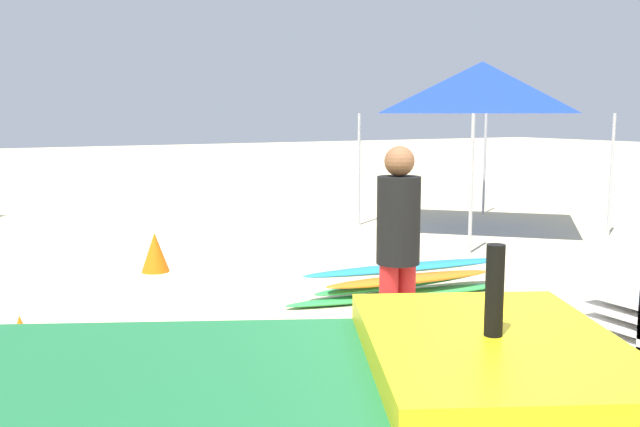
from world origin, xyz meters
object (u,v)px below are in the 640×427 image
object	(u,v)px
surfboard_pile	(405,281)
traffic_cone_near	(155,252)
lifeguard_near_right	(398,243)
traffic_cone_far	(22,352)
cooler_box	(364,391)
popup_canopy	(482,88)

from	to	relation	value
surfboard_pile	traffic_cone_near	world-z (taller)	traffic_cone_near
surfboard_pile	lifeguard_near_right	size ratio (longest dim) A/B	1.59
surfboard_pile	traffic_cone_far	world-z (taller)	traffic_cone_far
traffic_cone_far	traffic_cone_near	bearing A→B (deg)	59.36
traffic_cone_near	cooler_box	world-z (taller)	traffic_cone_near
lifeguard_near_right	popup_canopy	bearing A→B (deg)	42.95
lifeguard_near_right	traffic_cone_far	xyz separation A→B (m)	(-2.50, 1.00, -0.71)
popup_canopy	traffic_cone_far	distance (m)	8.49
lifeguard_near_right	popup_canopy	world-z (taller)	popup_canopy
traffic_cone_near	traffic_cone_far	world-z (taller)	traffic_cone_far
lifeguard_near_right	traffic_cone_far	size ratio (longest dim) A/B	3.22
popup_canopy	traffic_cone_far	xyz separation A→B (m)	(-7.42, -3.57, -2.07)
lifeguard_near_right	traffic_cone_near	size ratio (longest dim) A/B	3.47
cooler_box	traffic_cone_far	bearing A→B (deg)	138.60
lifeguard_near_right	traffic_cone_near	bearing A→B (deg)	98.82
lifeguard_near_right	surfboard_pile	bearing A→B (deg)	52.09
surfboard_pile	lifeguard_near_right	world-z (taller)	lifeguard_near_right
surfboard_pile	lifeguard_near_right	bearing A→B (deg)	-127.91
surfboard_pile	traffic_cone_far	xyz separation A→B (m)	(-3.84, -0.72, 0.10)
traffic_cone_near	cooler_box	xyz separation A→B (m)	(-0.04, -4.74, -0.07)
traffic_cone_near	surfboard_pile	bearing A→B (deg)	-50.59
surfboard_pile	popup_canopy	bearing A→B (deg)	38.59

